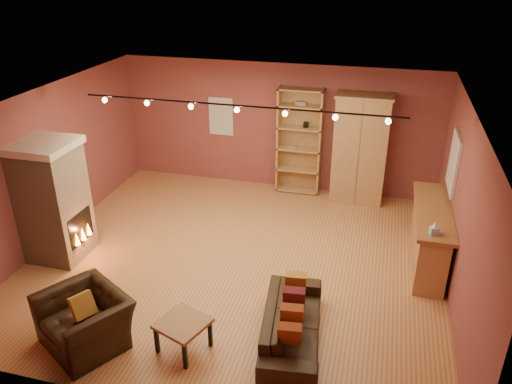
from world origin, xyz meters
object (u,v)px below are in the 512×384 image
(coffee_table, at_px, (183,326))
(loveseat, at_px, (292,318))
(armchair, at_px, (84,313))
(bookcase, at_px, (300,140))
(armoire, at_px, (360,149))
(fireplace, at_px, (54,201))
(bar_counter, at_px, (429,236))

(coffee_table, bearing_deg, loveseat, 20.67)
(armchair, bearing_deg, coffee_table, 39.33)
(loveseat, height_order, coffee_table, loveseat)
(bookcase, xyz_separation_m, armchair, (-1.90, -5.60, -0.69))
(armoire, bearing_deg, armchair, -120.59)
(loveseat, relative_size, armchair, 1.46)
(armchair, relative_size, coffee_table, 1.74)
(armoire, xyz_separation_m, coffee_table, (-1.88, -5.22, -0.78))
(bookcase, distance_m, armoire, 1.32)
(loveseat, bearing_deg, armchair, 98.37)
(bookcase, distance_m, coffee_table, 5.48)
(bookcase, xyz_separation_m, armoire, (1.30, -0.17, -0.02))
(loveseat, bearing_deg, fireplace, 68.61)
(bar_counter, xyz_separation_m, loveseat, (-1.87, -2.50, -0.14))
(coffee_table, bearing_deg, bar_counter, 42.95)
(fireplace, relative_size, bar_counter, 0.97)
(bookcase, distance_m, armchair, 5.96)
(fireplace, bearing_deg, bar_counter, 12.28)
(loveseat, height_order, armchair, armchair)
(bookcase, height_order, armchair, bookcase)
(armoire, height_order, armchair, armoire)
(armoire, xyz_separation_m, armchair, (-3.21, -5.43, -0.67))
(fireplace, relative_size, armchair, 1.57)
(bookcase, bearing_deg, armchair, -108.78)
(fireplace, bearing_deg, bookcase, 46.25)
(loveseat, distance_m, coffee_table, 1.48)
(armoire, bearing_deg, bar_counter, -58.04)
(fireplace, distance_m, bar_counter, 6.41)
(bar_counter, height_order, coffee_table, bar_counter)
(bar_counter, bearing_deg, coffee_table, -137.05)
(fireplace, bearing_deg, armchair, -48.44)
(armchair, bearing_deg, armoire, 89.73)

